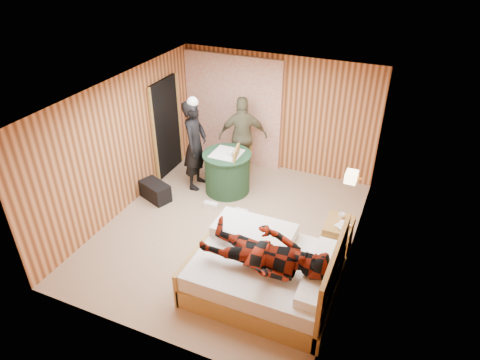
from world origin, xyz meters
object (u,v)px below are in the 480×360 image
at_px(chair_far, 241,151).
at_px(woman_standing, 195,145).
at_px(nightstand, 337,236).
at_px(man_on_bed, 265,247).
at_px(man_at_table, 243,136).
at_px(round_table, 227,172).
at_px(duffel_bag, 155,191).
at_px(bed, 267,272).
at_px(chair_near, 230,168).
at_px(wall_lamp, 351,177).

bearing_deg(chair_far, woman_standing, -138.99).
bearing_deg(nightstand, man_on_bed, -116.03).
xyz_separation_m(chair_far, man_at_table, (0.01, 0.05, 0.32)).
relative_size(round_table, man_at_table, 0.56).
xyz_separation_m(duffel_bag, man_on_bed, (2.88, -1.63, 0.82)).
xyz_separation_m(bed, chair_near, (-1.57, 2.16, 0.27)).
xyz_separation_m(bed, duffel_bag, (-2.85, 1.40, -0.15)).
bearing_deg(bed, man_on_bed, -82.84).
xyz_separation_m(nightstand, woman_standing, (-3.10, 0.92, 0.62)).
height_order(wall_lamp, woman_standing, woman_standing).
xyz_separation_m(bed, chair_far, (-1.70, 3.00, 0.21)).
bearing_deg(duffel_bag, chair_near, 51.63).
distance_m(wall_lamp, chair_near, 2.55).
distance_m(round_table, man_at_table, 0.91).
relative_size(chair_far, duffel_bag, 1.48).
relative_size(nightstand, chair_near, 0.58).
distance_m(round_table, chair_far, 0.76).
xyz_separation_m(bed, nightstand, (0.76, 1.27, -0.03)).
height_order(chair_far, duffel_bag, chair_far).
distance_m(wall_lamp, chair_far, 2.99).
bearing_deg(wall_lamp, man_on_bed, -113.68).
bearing_deg(round_table, duffel_bag, -144.21).
distance_m(bed, chair_near, 2.68).
height_order(chair_far, man_at_table, man_at_table).
bearing_deg(chair_near, wall_lamp, 63.38).
height_order(round_table, duffel_bag, round_table).
xyz_separation_m(wall_lamp, duffel_bag, (-3.65, -0.13, -1.12)).
bearing_deg(duffel_bag, chair_far, 75.17).
bearing_deg(man_at_table, round_table, 67.02).
bearing_deg(duffel_bag, wall_lamp, 23.14).
relative_size(man_at_table, man_on_bed, 0.97).
relative_size(round_table, chair_far, 1.03).
relative_size(bed, round_table, 2.17).
xyz_separation_m(wall_lamp, nightstand, (-0.04, -0.27, -1.00)).
bearing_deg(man_on_bed, wall_lamp, 66.32).
distance_m(wall_lamp, woman_standing, 3.24).
relative_size(bed, chair_near, 2.01).
height_order(chair_far, man_on_bed, man_on_bed).
distance_m(bed, chair_far, 3.45).
xyz_separation_m(wall_lamp, man_at_table, (-2.48, 1.52, -0.44)).
distance_m(round_table, man_on_bed, 3.06).
bearing_deg(round_table, chair_far, 91.14).
height_order(bed, chair_far, bed).
height_order(bed, nightstand, bed).
distance_m(chair_far, man_at_table, 0.33).
xyz_separation_m(round_table, man_at_table, (-0.00, 0.80, 0.43)).
height_order(wall_lamp, duffel_bag, wall_lamp).
distance_m(bed, duffel_bag, 3.18).
height_order(round_table, chair_near, chair_near).
height_order(nightstand, duffel_bag, nightstand).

